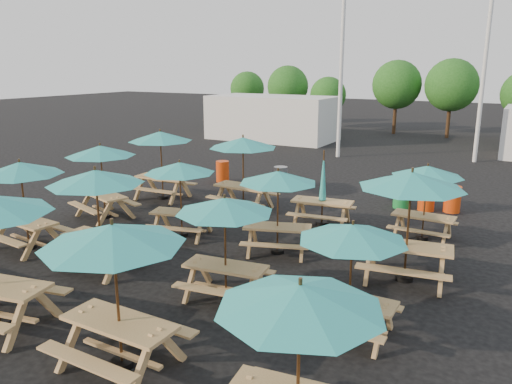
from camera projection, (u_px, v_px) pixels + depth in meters
The scene contains 28 objects.
ground at pixel (229, 243), 13.68m from camera, with size 120.00×120.00×0.00m, color black.
picnic_unit_1 at pixel (21, 173), 12.76m from camera, with size 2.33×2.33×2.35m.
picnic_unit_2 at pixel (101, 155), 15.43m from camera, with size 2.67×2.67×2.34m.
picnic_unit_3 at pixel (160, 140), 17.65m from camera, with size 2.41×2.41×2.48m.
picnic_unit_5 at pixel (96, 183), 11.44m from camera, with size 2.23×2.23×2.43m.
picnic_unit_6 at pixel (180, 172), 13.76m from camera, with size 2.39×2.39×2.15m.
picnic_unit_7 at pixel (243, 147), 16.32m from camera, with size 2.34×2.34×2.46m.
picnic_unit_8 at pixel (113, 243), 7.54m from camera, with size 2.24×2.24×2.43m.
picnic_unit_9 at pixel (225, 211), 9.98m from camera, with size 2.24×2.24×2.18m.
picnic_unit_10 at pixel (278, 182), 12.47m from camera, with size 2.54×2.54×2.19m.
picnic_unit_11 at pixel (323, 195), 14.95m from camera, with size 2.00×1.80×2.30m.
picnic_unit_12 at pixel (300, 306), 5.88m from camera, with size 2.31×2.31×2.27m.
picnic_unit_13 at pixel (352, 239), 8.58m from camera, with size 1.93×1.93×2.10m.
picnic_unit_14 at pixel (411, 186), 10.76m from camera, with size 2.61×2.61×2.53m.
picnic_unit_15 at pixel (427, 175), 13.49m from camera, with size 1.98×1.98×2.11m.
waste_bin_0 at pixel (223, 171), 20.74m from camera, with size 0.54×0.54×0.87m, color #E13F0D.
waste_bin_1 at pixel (281, 178), 19.59m from camera, with size 0.54×0.54×0.87m, color gray.
waste_bin_2 at pixel (402, 195), 16.92m from camera, with size 0.54×0.54×0.87m, color #198D3A.
waste_bin_3 at pixel (427, 198), 16.62m from camera, with size 0.54×0.54×0.87m, color #E13F0D.
waste_bin_4 at pixel (452, 199), 16.45m from camera, with size 0.54×0.54×0.87m, color #E13F0D.
mast_0 at pixel (343, 39), 24.98m from camera, with size 0.20×0.20×12.00m, color silver.
mast_1 at pixel (488, 37), 23.61m from camera, with size 0.20×0.20×12.00m, color silver.
event_tent_0 at pixel (272, 118), 32.34m from camera, with size 8.00×4.00×2.80m, color silver.
tree_0 at pixel (247, 89), 40.99m from camera, with size 2.80×2.80×4.24m.
tree_1 at pixel (288, 86), 37.72m from camera, with size 3.11×3.11×4.72m.
tree_2 at pixel (328, 95), 36.06m from camera, with size 2.59×2.59×3.93m.
tree_3 at pixel (397, 85), 34.58m from camera, with size 3.36×3.36×5.09m.
tree_4 at pixel (452, 85), 32.45m from camera, with size 3.41×3.41×5.17m.
Camera 1 is at (6.93, -10.92, 4.73)m, focal length 35.00 mm.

